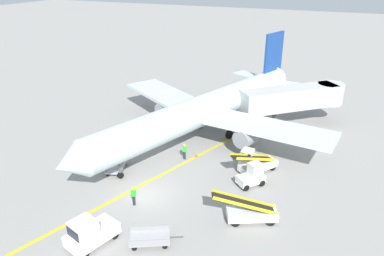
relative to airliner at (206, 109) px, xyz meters
name	(u,v)px	position (x,y,z in m)	size (l,w,h in m)	color
ground_plane	(146,195)	(-0.32, -12.89, -3.42)	(300.00, 300.00, 0.00)	gray
taxi_line_yellow	(174,168)	(-0.18, -7.89, -3.41)	(0.30, 80.00, 0.01)	yellow
airliner	(206,109)	(0.00, 0.00, 0.00)	(27.60, 34.33, 10.10)	silver
jet_bridge	(299,97)	(8.86, 7.71, 0.12)	(11.13, 10.44, 4.85)	beige
pushback_tug	(89,233)	(-0.83, -19.63, -2.42)	(2.86, 3.99, 2.20)	silver
baggage_tug_near_wing	(252,176)	(7.46, -7.64, -2.49)	(2.54, 2.67, 2.10)	silver
baggage_tug_by_cargo_door	(248,159)	(6.32, -4.88, -2.49)	(1.49, 2.49, 2.10)	silver
belt_loader_forward_hold	(250,212)	(8.68, -12.57, -2.64)	(5.05, 3.31, 2.59)	silver
belt_loader_aft_hold	(257,164)	(7.29, -5.19, -2.64)	(3.81, 4.86, 2.59)	silver
baggage_cart_loaded	(150,238)	(2.95, -17.88, -2.95)	(3.69, 2.70, 0.94)	#A5A5A8
baggage_cart_empty_trailing	(116,166)	(-5.03, -10.37, -2.95)	(2.44, 3.80, 0.94)	#A5A5A8
ground_crew_marshaller	(185,151)	(-0.01, -5.75, -2.51)	(0.36, 0.24, 1.70)	#26262D
ground_crew_wing_walker	(134,195)	(-0.52, -14.43, -2.51)	(0.36, 0.24, 1.70)	#26262D
safety_cone_nose_left	(196,155)	(0.92, -4.88, -3.20)	(0.36, 0.36, 0.44)	orange
safety_cone_nose_right	(322,148)	(12.47, 1.94, -3.20)	(0.36, 0.36, 0.44)	orange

